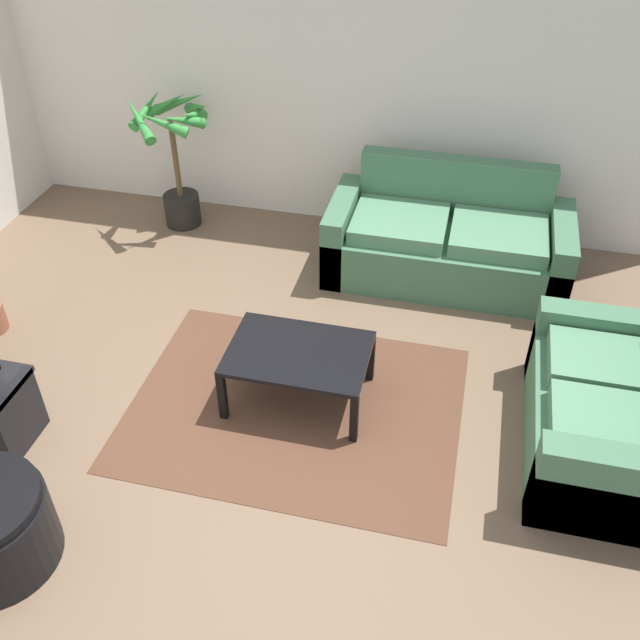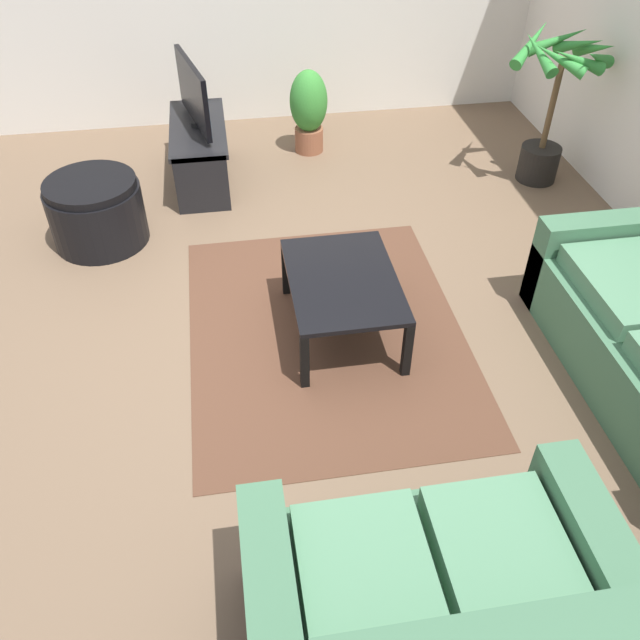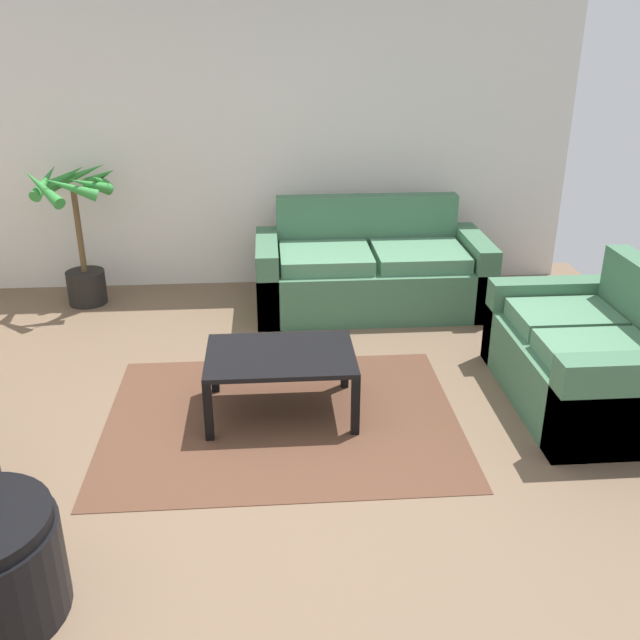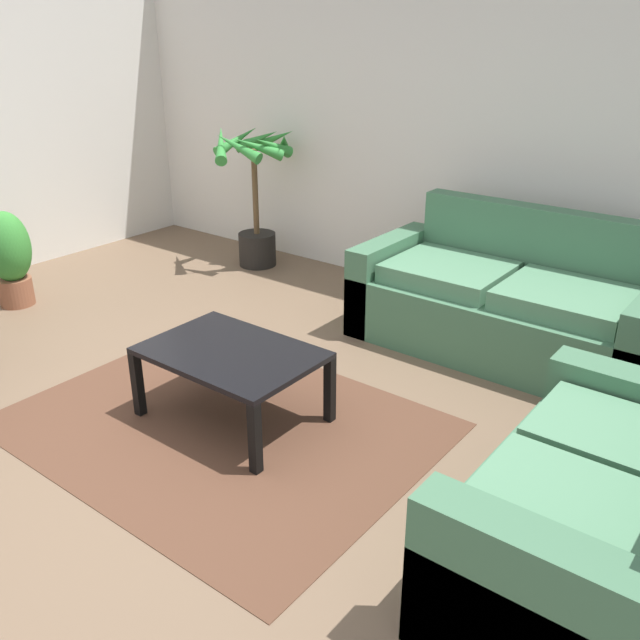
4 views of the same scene
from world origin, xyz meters
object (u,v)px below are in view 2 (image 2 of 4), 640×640
at_px(potted_plant_small, 309,109).
at_px(tv, 193,93).
at_px(tv_stand, 200,145).
at_px(coffee_table, 343,285).
at_px(potted_palm, 553,106).
at_px(ottoman, 97,212).
at_px(couch_loveseat, 438,615).

bearing_deg(potted_plant_small, tv, -68.02).
bearing_deg(tv_stand, potted_plant_small, 111.96).
relative_size(coffee_table, potted_palm, 0.76).
height_order(coffee_table, ottoman, ottoman).
relative_size(couch_loveseat, potted_palm, 1.16).
relative_size(potted_plant_small, ottoman, 1.08).
bearing_deg(tv, couch_loveseat, 11.10).
distance_m(tv_stand, coffee_table, 2.25).
distance_m(potted_palm, potted_plant_small, 2.04).
xyz_separation_m(couch_loveseat, potted_plant_small, (-4.47, 0.17, 0.10)).
height_order(potted_palm, ottoman, potted_palm).
height_order(couch_loveseat, ottoman, couch_loveseat).
bearing_deg(potted_plant_small, ottoman, -55.36).
height_order(tv, ottoman, tv).
xyz_separation_m(potted_palm, potted_plant_small, (-0.84, -1.84, -0.25)).
relative_size(couch_loveseat, tv, 1.70).
height_order(coffee_table, potted_plant_small, potted_plant_small).
bearing_deg(ottoman, coffee_table, 50.83).
bearing_deg(ottoman, potted_plant_small, 124.64).
height_order(couch_loveseat, potted_palm, potted_palm).
bearing_deg(potted_palm, ottoman, -84.20).
bearing_deg(tv_stand, coffee_table, 21.08).
bearing_deg(ottoman, couch_loveseat, 25.72).
bearing_deg(ottoman, tv, 136.42).
bearing_deg(coffee_table, tv_stand, -158.92).
distance_m(tv, potted_plant_small, 1.10).
bearing_deg(couch_loveseat, potted_palm, 151.05).
bearing_deg(tv, ottoman, -43.58).
distance_m(couch_loveseat, ottoman, 3.63).
height_order(potted_plant_small, ottoman, potted_plant_small).
bearing_deg(tv, potted_palm, 80.94).
distance_m(couch_loveseat, tv, 4.19).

